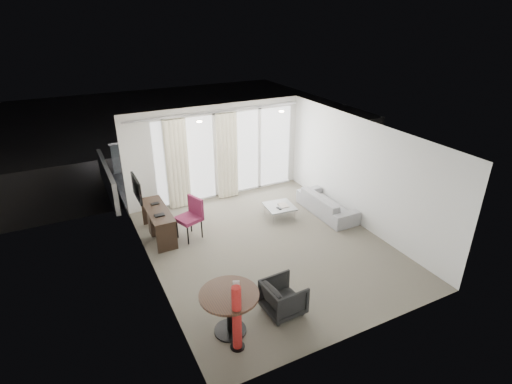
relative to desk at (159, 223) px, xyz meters
name	(u,v)px	position (x,y,z in m)	size (l,w,h in m)	color
floor	(268,246)	(2.06, -1.54, -0.35)	(5.00, 6.00, 0.00)	#5D574A
ceiling	(270,135)	(2.06, -1.54, 2.25)	(5.00, 6.00, 0.00)	white
wall_left	(151,220)	(-0.44, -1.54, 0.95)	(0.00, 6.00, 2.60)	silver
wall_right	(361,174)	(4.56, -1.54, 0.95)	(0.00, 6.00, 2.60)	silver
wall_front	(364,270)	(2.06, -4.54, 0.95)	(5.00, 0.00, 2.60)	silver
window_panel	(227,154)	(2.36, 1.45, 0.85)	(4.00, 0.02, 2.38)	white
window_frame	(227,154)	(2.36, 1.43, 0.85)	(4.10, 0.06, 2.44)	white
curtain_left	(177,165)	(0.91, 1.28, 0.85)	(0.60, 0.20, 2.38)	#F8EFCB
curtain_right	(227,156)	(2.31, 1.28, 0.85)	(0.60, 0.20, 2.38)	#F8EFCB
curtain_track	(217,112)	(2.06, 1.28, 2.10)	(4.80, 0.04, 0.04)	#B2B2B7
downlight_a	(199,122)	(1.16, 0.06, 2.24)	(0.12, 0.12, 0.02)	#FFE0B2
downlight_b	(282,111)	(3.26, 0.06, 2.24)	(0.12, 0.12, 0.02)	#FFE0B2
desk	(159,223)	(0.00, 0.00, 0.00)	(0.47, 1.51, 0.71)	black
tv	(137,188)	(-0.40, -0.09, 1.00)	(0.05, 0.80, 0.50)	black
desk_chair	(189,219)	(0.61, -0.38, 0.14)	(0.53, 0.50, 0.98)	maroon
round_table	(230,313)	(0.27, -3.53, 0.03)	(0.97, 0.97, 0.77)	#3D2519
menu_card	(236,293)	(0.40, -3.52, 0.37)	(0.11, 0.02, 0.20)	white
red_lamp	(237,318)	(0.23, -3.90, 0.23)	(0.23, 0.23, 1.17)	#B11F1C
tub_armchair	(284,297)	(1.29, -3.51, -0.05)	(0.65, 0.67, 0.61)	black
coffee_table	(279,211)	(2.98, -0.45, -0.19)	(0.71, 0.71, 0.32)	gray
remote	(279,207)	(2.88, -0.58, 0.01)	(0.05, 0.18, 0.02)	black
magazine	(283,204)	(3.07, -0.48, 0.01)	(0.23, 0.29, 0.02)	gray
sofa	(327,204)	(4.18, -0.82, -0.08)	(1.84, 0.72, 0.54)	gray
terrace_slab	(209,177)	(2.36, 2.96, -0.41)	(5.60, 3.00, 0.12)	#4D4D50
rattan_chair_a	(238,159)	(3.33, 2.85, 0.08)	(0.58, 0.58, 0.86)	brown
rattan_chair_b	(254,148)	(4.25, 3.52, 0.11)	(0.63, 0.63, 0.92)	brown
rattan_table	(252,172)	(3.45, 2.06, -0.10)	(0.51, 0.51, 0.51)	brown
balustrade	(194,148)	(2.36, 4.41, 0.15)	(5.50, 0.06, 1.05)	#B2B2B7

